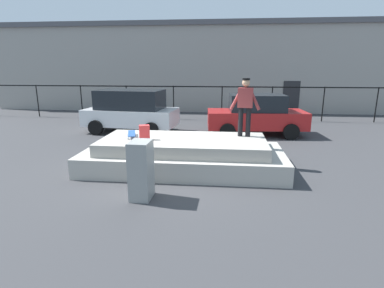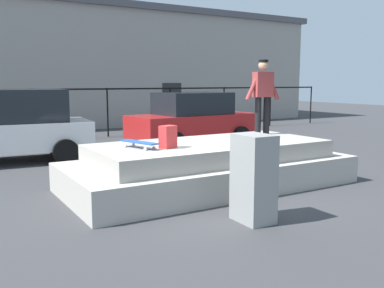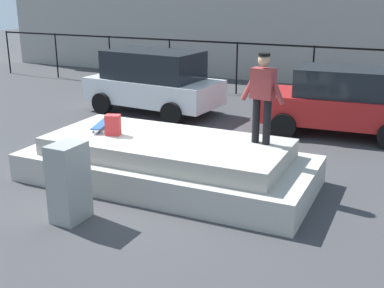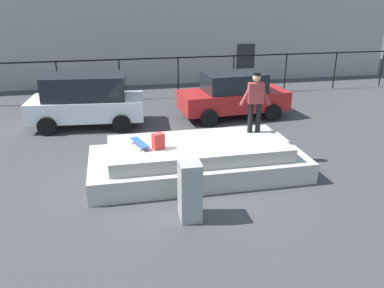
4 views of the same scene
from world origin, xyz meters
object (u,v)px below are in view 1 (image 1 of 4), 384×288
(backpack, at_px, (144,132))
(utility_box, at_px, (141,170))
(skateboarder, at_px, (245,103))
(skateboard, at_px, (132,134))
(car_red_sedan_mid, at_px, (256,115))
(car_white_hatchback_near, at_px, (131,110))

(backpack, height_order, utility_box, utility_box)
(skateboarder, bearing_deg, utility_box, -132.04)
(skateboarder, bearing_deg, backpack, -165.56)
(skateboarder, distance_m, skateboard, 3.35)
(skateboard, distance_m, utility_box, 2.35)
(skateboard, distance_m, car_red_sedan_mid, 6.20)
(car_red_sedan_mid, xyz_separation_m, utility_box, (-3.13, -6.91, -0.22))
(skateboard, relative_size, car_red_sedan_mid, 0.20)
(car_white_hatchback_near, bearing_deg, car_red_sedan_mid, -0.53)
(car_white_hatchback_near, distance_m, utility_box, 7.35)
(skateboarder, distance_m, backpack, 2.95)
(car_white_hatchback_near, height_order, car_red_sedan_mid, car_white_hatchback_near)
(backpack, distance_m, car_red_sedan_mid, 6.13)
(skateboarder, relative_size, utility_box, 1.27)
(car_white_hatchback_near, bearing_deg, backpack, -69.12)
(skateboard, relative_size, utility_box, 0.66)
(backpack, relative_size, car_white_hatchback_near, 0.10)
(backpack, bearing_deg, car_red_sedan_mid, -143.67)
(skateboard, height_order, backpack, backpack)
(skateboard, bearing_deg, skateboarder, 8.11)
(skateboard, relative_size, car_white_hatchback_near, 0.21)
(skateboard, distance_m, backpack, 0.52)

